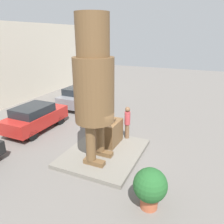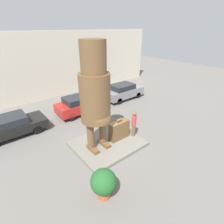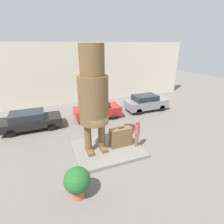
% 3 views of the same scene
% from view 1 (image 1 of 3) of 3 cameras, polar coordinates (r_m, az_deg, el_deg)
% --- Properties ---
extents(ground_plane, '(60.00, 60.00, 0.00)m').
position_cam_1_polar(ground_plane, '(10.93, -2.00, -11.03)').
color(ground_plane, slate).
extents(pedestal, '(4.16, 3.43, 0.19)m').
position_cam_1_polar(pedestal, '(10.89, -2.00, -10.60)').
color(pedestal, slate).
rests_on(pedestal, ground_plane).
extents(statue_figure, '(1.67, 1.67, 6.17)m').
position_cam_1_polar(statue_figure, '(8.91, -4.77, 8.06)').
color(statue_figure, brown).
rests_on(statue_figure, pedestal).
extents(giant_suitcase, '(1.41, 0.50, 1.44)m').
position_cam_1_polar(giant_suitcase, '(11.21, 0.39, -5.49)').
color(giant_suitcase, brown).
rests_on(giant_suitcase, pedestal).
extents(tourist, '(0.31, 0.31, 1.80)m').
position_cam_1_polar(tourist, '(11.73, 4.02, -2.42)').
color(tourist, brown).
rests_on(tourist, pedestal).
extents(parked_car_red, '(4.06, 1.80, 1.58)m').
position_cam_1_polar(parked_car_red, '(14.03, -19.37, -1.23)').
color(parked_car_red, '#B2231E').
rests_on(parked_car_red, ground_plane).
extents(parked_car_grey, '(4.23, 1.78, 1.61)m').
position_cam_1_polar(parked_car_grey, '(17.95, -8.40, 4.21)').
color(parked_car_grey, gray).
rests_on(parked_car_grey, ground_plane).
extents(planter_pot, '(1.15, 1.15, 1.48)m').
position_cam_1_polar(planter_pot, '(7.72, 9.92, -18.62)').
color(planter_pot, '#AD5638').
rests_on(planter_pot, ground_plane).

